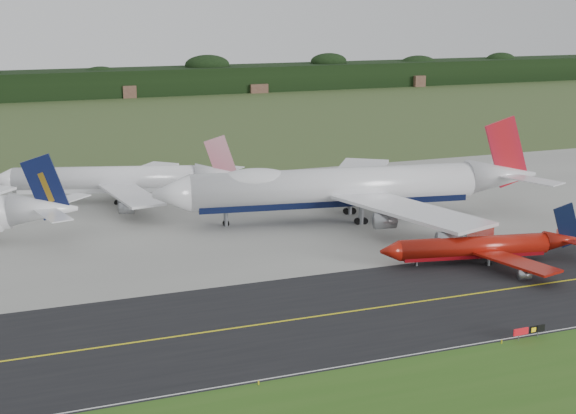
{
  "coord_description": "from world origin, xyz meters",
  "views": [
    {
      "loc": [
        -54.81,
        -99.28,
        42.08
      ],
      "look_at": [
        -9.86,
        22.0,
        8.83
      ],
      "focal_mm": 50.0,
      "sensor_mm": 36.0,
      "label": 1
    }
  ],
  "objects_px": {
    "jet_ba_747": "(348,187)",
    "jet_red_737": "(484,247)",
    "jet_star_tail": "(119,180)",
    "taxiway_sign": "(529,330)"
  },
  "relations": [
    {
      "from": "jet_ba_747",
      "to": "jet_red_737",
      "type": "bearing_deg",
      "value": -72.59
    },
    {
      "from": "jet_red_737",
      "to": "jet_star_tail",
      "type": "distance_m",
      "value": 80.87
    },
    {
      "from": "jet_red_737",
      "to": "taxiway_sign",
      "type": "bearing_deg",
      "value": -113.18
    },
    {
      "from": "jet_red_737",
      "to": "jet_star_tail",
      "type": "bearing_deg",
      "value": 128.39
    },
    {
      "from": "jet_ba_747",
      "to": "taxiway_sign",
      "type": "relative_size",
      "value": 16.3
    },
    {
      "from": "jet_ba_747",
      "to": "taxiway_sign",
      "type": "bearing_deg",
      "value": -92.01
    },
    {
      "from": "jet_red_737",
      "to": "jet_star_tail",
      "type": "relative_size",
      "value": 0.67
    },
    {
      "from": "jet_ba_747",
      "to": "taxiway_sign",
      "type": "xyz_separation_m",
      "value": [
        -2.14,
        -61.12,
        -5.59
      ]
    },
    {
      "from": "jet_ba_747",
      "to": "jet_star_tail",
      "type": "xyz_separation_m",
      "value": [
        -40.05,
        30.98,
        -1.97
      ]
    },
    {
      "from": "jet_ba_747",
      "to": "jet_red_737",
      "type": "xyz_separation_m",
      "value": [
        10.16,
        -32.39,
        -4.07
      ]
    }
  ]
}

